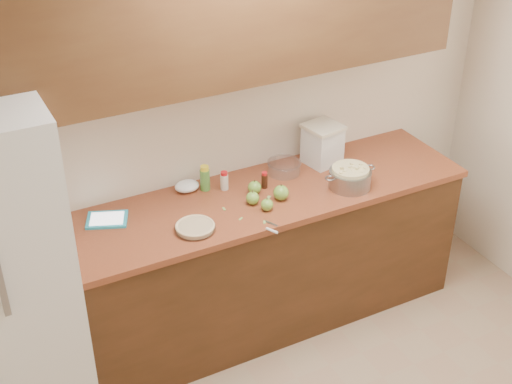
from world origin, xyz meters
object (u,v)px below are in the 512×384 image
pie (195,227)px  tablet (107,220)px  flour_canister (322,144)px  colander (350,178)px

pie → tablet: (-0.39, 0.31, -0.01)m
flour_canister → tablet: size_ratio=0.97×
pie → flour_canister: 1.06m
colander → tablet: bearing=167.7°
colander → tablet: 1.41m
pie → colander: 0.99m
pie → colander: size_ratio=0.65×
pie → colander: colander is taller
tablet → flour_canister: bearing=23.2°
flour_canister → tablet: (-1.39, -0.02, -0.12)m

